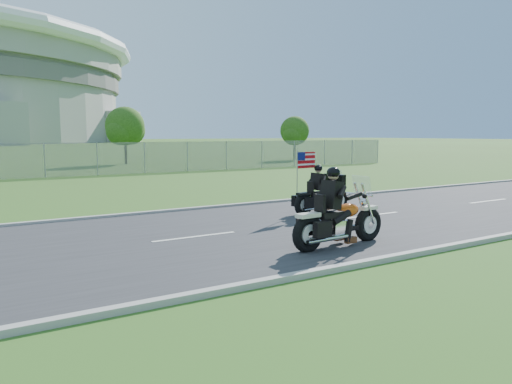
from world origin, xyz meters
TOP-DOWN VIEW (x-y plane):
  - ground at (0.00, 0.00)m, footprint 420.00×420.00m
  - road at (0.00, 0.00)m, footprint 120.00×8.00m
  - curb_north at (0.00, 4.05)m, footprint 120.00×0.18m
  - curb_south at (0.00, -4.05)m, footprint 120.00×0.18m
  - tree_fence_near at (6.04, 30.04)m, footprint 3.52×3.28m
  - tree_fence_far at (22.04, 28.03)m, footprint 3.08×2.87m
  - motorcycle_lead at (0.29, -2.60)m, footprint 2.73×0.76m
  - motorcycle_follow at (3.00, 1.20)m, footprint 2.35×0.84m

SIDE VIEW (x-z plane):
  - ground at x=0.00m, z-range 0.00..0.00m
  - road at x=0.00m, z-range 0.00..0.04m
  - curb_north at x=0.00m, z-range -0.01..0.11m
  - curb_south at x=0.00m, z-range -0.01..0.11m
  - motorcycle_follow at x=3.00m, z-range -0.44..1.52m
  - motorcycle_lead at x=0.29m, z-range -0.34..1.49m
  - tree_fence_far at x=22.04m, z-range 0.54..4.74m
  - tree_fence_near at x=6.04m, z-range 0.60..5.35m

